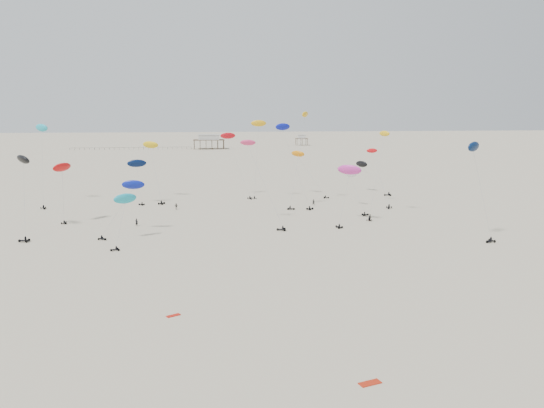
{
  "coord_description": "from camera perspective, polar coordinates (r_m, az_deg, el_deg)",
  "views": [
    {
      "loc": [
        -13.45,
        -16.87,
        25.58
      ],
      "look_at": [
        0.0,
        88.0,
        7.0
      ],
      "focal_mm": 35.0,
      "sensor_mm": 36.0,
      "label": 1
    }
  ],
  "objects": [
    {
      "name": "ground_plane",
      "position": [
        218.79,
        -3.74,
        3.23
      ],
      "size": [
        900.0,
        900.0,
        0.0
      ],
      "primitive_type": "plane",
      "color": "beige"
    },
    {
      "name": "rig_15",
      "position": [
        130.96,
        -21.64,
        3.14
      ],
      "size": [
        4.75,
        5.86,
        14.19
      ],
      "rotation": [
        0.0,
        0.0,
        -0.19
      ],
      "color": "black",
      "rests_on": "ground"
    },
    {
      "name": "rig_14",
      "position": [
        163.83,
        3.18,
        4.85
      ],
      "size": [
        10.29,
        12.77,
        16.18
      ],
      "rotation": [
        0.0,
        0.0,
        4.5
      ],
      "color": "black",
      "rests_on": "ground"
    },
    {
      "name": "rig_4",
      "position": [
        116.56,
        -15.13,
        1.27
      ],
      "size": [
        8.99,
        10.13,
        12.95
      ],
      "rotation": [
        0.0,
        0.0,
        4.12
      ],
      "color": "black",
      "rests_on": "ground"
    },
    {
      "name": "pier_fence",
      "position": [
        370.9,
        -14.89,
        5.8
      ],
      "size": [
        80.2,
        0.2,
        1.5
      ],
      "color": "black",
      "rests_on": "ground"
    },
    {
      "name": "rig_8",
      "position": [
        124.14,
        8.22,
        3.13
      ],
      "size": [
        8.3,
        11.38,
        14.5
      ],
      "rotation": [
        0.0,
        0.0,
        0.47
      ],
      "color": "black",
      "rests_on": "ground"
    },
    {
      "name": "rig_12",
      "position": [
        112.41,
        21.25,
        3.48
      ],
      "size": [
        6.24,
        6.91,
        19.77
      ],
      "rotation": [
        0.0,
        0.0,
        1.99
      ],
      "color": "black",
      "rests_on": "ground"
    },
    {
      "name": "rig_13",
      "position": [
        124.99,
        -25.18,
        3.01
      ],
      "size": [
        7.05,
        17.07,
        19.31
      ],
      "rotation": [
        0.0,
        0.0,
        1.49
      ],
      "color": "black",
      "rests_on": "ground"
    },
    {
      "name": "rig_5",
      "position": [
        140.6,
        1.92,
        6.1
      ],
      "size": [
        9.99,
        8.02,
        22.68
      ],
      "rotation": [
        0.0,
        0.0,
        5.24
      ],
      "color": "black",
      "rests_on": "ground"
    },
    {
      "name": "spectator_1",
      "position": [
        126.76,
        10.5,
        -1.85
      ],
      "size": [
        0.98,
        0.61,
        1.94
      ],
      "primitive_type": "imported",
      "rotation": [
        0.0,
        0.0,
        6.34
      ],
      "color": "black",
      "rests_on": "ground"
    },
    {
      "name": "rig_2",
      "position": [
        119.53,
        -1.25,
        3.22
      ],
      "size": [
        9.39,
        13.66,
        21.49
      ],
      "rotation": [
        0.0,
        0.0,
        1.43
      ],
      "color": "black",
      "rests_on": "ground"
    },
    {
      "name": "grounded_kite_a",
      "position": [
        54.06,
        10.5,
        -18.45
      ],
      "size": [
        2.37,
        1.49,
        0.08
      ],
      "primitive_type": "cube",
      "rotation": [
        0.0,
        0.0,
        0.29
      ],
      "color": "#B5210B",
      "rests_on": "ground"
    },
    {
      "name": "spectator_3",
      "position": [
        146.54,
        4.48,
        -0.12
      ],
      "size": [
        0.78,
        0.61,
        1.92
      ],
      "primitive_type": "imported",
      "rotation": [
        0.0,
        0.0,
        2.93
      ],
      "color": "black",
      "rests_on": "ground"
    },
    {
      "name": "rig_18",
      "position": [
        155.87,
        -1.52,
        7.47
      ],
      "size": [
        4.58,
        2.93,
        23.18
      ],
      "rotation": [
        0.0,
        0.0,
        6.21
      ],
      "color": "black",
      "rests_on": "ground"
    },
    {
      "name": "rig_7",
      "position": [
        147.3,
        3.1,
        6.53
      ],
      "size": [
        8.93,
        16.99,
        27.85
      ],
      "rotation": [
        0.0,
        0.0,
        4.15
      ],
      "color": "black",
      "rests_on": "ground"
    },
    {
      "name": "spectator_0",
      "position": [
        123.41,
        -14.34,
        -2.31
      ],
      "size": [
        0.88,
        0.75,
        2.04
      ],
      "primitive_type": "imported",
      "rotation": [
        0.0,
        0.0,
        2.77
      ],
      "color": "black",
      "rests_on": "ground"
    },
    {
      "name": "rig_9",
      "position": [
        109.62,
        -15.65,
        -0.06
      ],
      "size": [
        4.97,
        12.64,
        11.98
      ],
      "rotation": [
        0.0,
        0.0,
        1.96
      ],
      "color": "black",
      "rests_on": "ground"
    },
    {
      "name": "rig_10",
      "position": [
        152.37,
        -14.3,
        3.84
      ],
      "size": [
        5.61,
        6.3,
        12.54
      ],
      "rotation": [
        0.0,
        0.0,
        1.1
      ],
      "color": "black",
      "rests_on": "ground"
    },
    {
      "name": "pavilion_small",
      "position": [
        404.22,
        3.2,
        6.82
      ],
      "size": [
        9.0,
        7.0,
        8.0
      ],
      "color": "brown",
      "rests_on": "ground"
    },
    {
      "name": "rig_1",
      "position": [
        132.17,
        11.44,
        4.26
      ],
      "size": [
        8.13,
        11.36,
        21.7
      ],
      "rotation": [
        0.0,
        0.0,
        6.0
      ],
      "color": "black",
      "rests_on": "ground"
    },
    {
      "name": "rig_11",
      "position": [
        142.14,
        8.86,
        2.08
      ],
      "size": [
        3.14,
        16.64,
        15.91
      ],
      "rotation": [
        0.0,
        0.0,
        4.91
      ],
      "color": "black",
      "rests_on": "ground"
    },
    {
      "name": "rig_17",
      "position": [
        170.73,
        10.31,
        3.46
      ],
      "size": [
        8.63,
        13.26,
        13.54
      ],
      "rotation": [
        0.0,
        0.0,
        1.49
      ],
      "color": "black",
      "rests_on": "ground"
    },
    {
      "name": "spectator_2",
      "position": [
        142.12,
        -10.26,
        -0.56
      ],
      "size": [
        1.24,
        0.84,
        1.91
      ],
      "primitive_type": "imported",
      "rotation": [
        0.0,
        0.0,
        6.07
      ],
      "color": "black",
      "rests_on": "ground"
    },
    {
      "name": "rig_3",
      "position": [
        147.63,
        11.67,
        2.42
      ],
      "size": [
        4.26,
        13.18,
        17.4
      ],
      "rotation": [
        0.0,
        0.0,
        2.67
      ],
      "color": "black",
      "rests_on": "ground"
    },
    {
      "name": "pavilion_main",
      "position": [
        367.51,
        -6.8,
        6.57
      ],
      "size": [
        21.0,
        13.0,
        9.8
      ],
      "color": "brown",
      "rests_on": "ground"
    },
    {
      "name": "rig_0",
      "position": [
        160.53,
        -4.37,
        6.24
      ],
      "size": [
        9.22,
        10.2,
        20.1
      ],
      "rotation": [
        0.0,
        0.0,
        3.43
      ],
      "color": "black",
      "rests_on": "ground"
    },
    {
      "name": "grounded_kite_b",
      "position": [
        69.72,
        -10.56,
        -11.74
      ],
      "size": [
        1.92,
        1.47,
        0.07
      ],
      "primitive_type": "cube",
      "rotation": [
        0.0,
        0.0,
        0.5
      ],
      "color": "red",
      "rests_on": "ground"
    },
    {
      "name": "rig_6",
      "position": [
        161.85,
        -23.5,
        6.18
      ],
      "size": [
        6.41,
        16.84,
        23.64
      ],
      "rotation": [
        0.0,
        0.0,
        3.58
      ],
      "color": "black",
      "rests_on": "ground"
    },
    {
      "name": "rig_16",
      "position": [
        159.16,
        -12.72,
        5.13
      ],
      "size": [
        7.82,
        16.32,
        19.35
      ],
      "rotation": [
        0.0,
        0.0,
        5.64
      ],
      "color": "black",
      "rests_on": "ground"
    }
  ]
}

